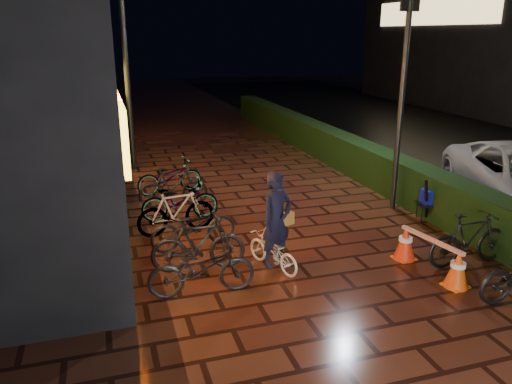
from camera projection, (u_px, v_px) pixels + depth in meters
name	position (u px, v px, depth m)	size (l,w,h in m)	color
ground	(374.00, 305.00, 7.61)	(80.00, 80.00, 0.00)	#381911
hedge	(337.00, 148.00, 15.67)	(0.70, 20.00, 1.00)	black
lamp_post_hedge	(402.00, 98.00, 11.02)	(0.45, 0.13, 4.71)	black
lamp_post_sf	(126.00, 63.00, 14.26)	(0.55, 0.17, 5.72)	black
cyclist	(275.00, 234.00, 8.57)	(0.86, 1.32, 1.79)	white
traffic_barrier	(430.00, 255.00, 8.59)	(0.61, 1.57, 0.64)	#D7430B
cart_assembly	(430.00, 198.00, 10.88)	(0.69, 0.59, 1.02)	black
parked_bikes_storefront	(183.00, 212.00, 10.25)	(1.99, 6.15, 0.99)	black
parked_bikes_hedge	(499.00, 256.00, 8.19)	(1.71, 1.83, 0.99)	black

